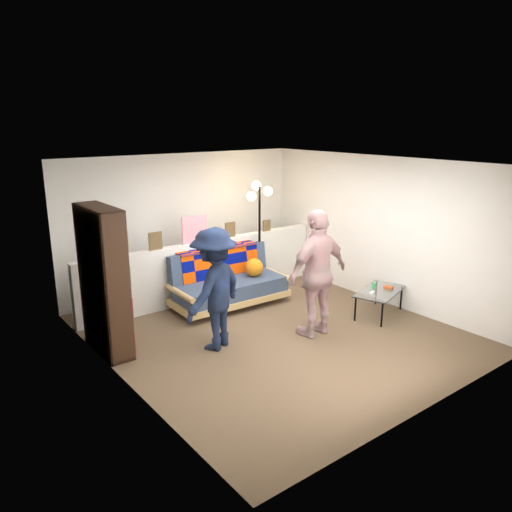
# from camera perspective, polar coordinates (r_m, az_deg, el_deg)

# --- Properties ---
(ground) EXTENTS (5.00, 5.00, 0.00)m
(ground) POSITION_cam_1_polar(r_m,az_deg,el_deg) (7.25, 1.95, -8.70)
(ground) COLOR brown
(ground) RESTS_ON ground
(room_shell) EXTENTS (4.60, 5.05, 2.45)m
(room_shell) POSITION_cam_1_polar(r_m,az_deg,el_deg) (7.10, -0.35, 4.96)
(room_shell) COLOR silver
(room_shell) RESTS_ON ground
(half_wall_ledge) EXTENTS (4.45, 0.15, 1.00)m
(half_wall_ledge) POSITION_cam_1_polar(r_m,az_deg,el_deg) (8.45, -5.79, -1.59)
(half_wall_ledge) COLOR silver
(half_wall_ledge) RESTS_ON ground
(ledge_decor) EXTENTS (2.97, 0.02, 0.45)m
(ledge_decor) POSITION_cam_1_polar(r_m,az_deg,el_deg) (8.15, -7.20, 2.65)
(ledge_decor) COLOR brown
(ledge_decor) RESTS_ON half_wall_ledge
(futon_sofa) EXTENTS (1.92, 0.98, 0.81)m
(futon_sofa) POSITION_cam_1_polar(r_m,az_deg,el_deg) (8.16, -3.15, -3.04)
(futon_sofa) COLOR tan
(futon_sofa) RESTS_ON ground
(bookshelf) EXTENTS (0.32, 0.96, 1.92)m
(bookshelf) POSITION_cam_1_polar(r_m,az_deg,el_deg) (6.68, -16.98, -3.28)
(bookshelf) COLOR black
(bookshelf) RESTS_ON ground
(coffee_table) EXTENTS (1.07, 0.80, 0.49)m
(coffee_table) POSITION_cam_1_polar(r_m,az_deg,el_deg) (7.96, 13.95, -4.04)
(coffee_table) COLOR black
(coffee_table) RESTS_ON ground
(floor_lamp) EXTENTS (0.43, 0.34, 1.93)m
(floor_lamp) POSITION_cam_1_polar(r_m,az_deg,el_deg) (8.63, 0.33, 4.78)
(floor_lamp) COLOR black
(floor_lamp) RESTS_ON ground
(person_left) EXTENTS (1.21, 0.97, 1.63)m
(person_left) POSITION_cam_1_polar(r_m,az_deg,el_deg) (6.54, -4.79, -3.79)
(person_left) COLOR black
(person_left) RESTS_ON ground
(person_right) EXTENTS (1.07, 0.48, 1.80)m
(person_right) POSITION_cam_1_polar(r_m,az_deg,el_deg) (6.93, 7.06, -1.99)
(person_right) COLOR pink
(person_right) RESTS_ON ground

